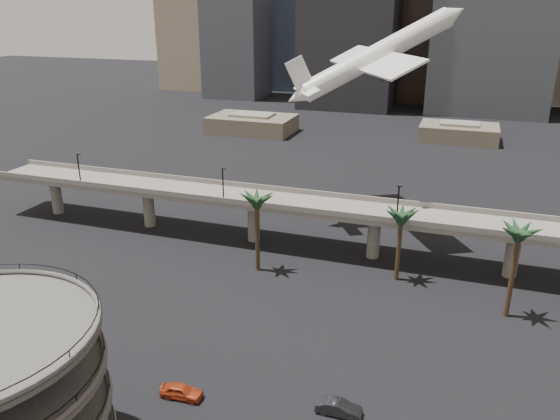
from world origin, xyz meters
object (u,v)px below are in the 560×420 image
(airborne_jet, at_px, (376,56))
(car_a, at_px, (181,391))
(overpass, at_px, (312,210))
(car_b, at_px, (339,408))

(airborne_jet, xyz_separation_m, car_a, (-9.34, -61.06, -31.13))
(overpass, xyz_separation_m, car_b, (14.30, -39.79, -6.53))
(airborne_jet, bearing_deg, overpass, -141.05)
(overpass, bearing_deg, car_b, -70.23)
(overpass, relative_size, car_b, 26.29)
(overpass, height_order, car_b, overpass)
(car_b, bearing_deg, airborne_jet, 6.86)
(airborne_jet, distance_m, car_a, 69.17)
(airborne_jet, height_order, car_b, airborne_jet)
(airborne_jet, xyz_separation_m, car_b, (7.76, -58.02, -31.14))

